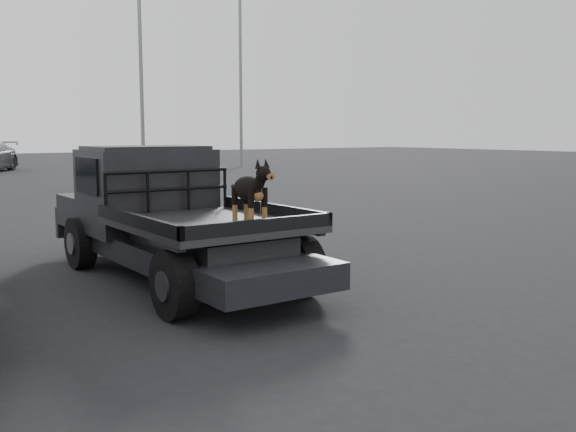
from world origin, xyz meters
TOP-DOWN VIEW (x-y plane):
  - ground at (0.00, 0.00)m, footprint 120.00×120.00m
  - flatbed_ute at (-0.03, 2.36)m, footprint 2.00×5.40m
  - ute_cab at (-0.03, 3.31)m, footprint 1.72×1.30m
  - headache_rack at (-0.03, 2.56)m, footprint 1.80×0.08m
  - dog at (0.16, 0.78)m, footprint 0.32×0.60m
  - floodlight_mid at (8.31, 23.53)m, footprint 1.08×0.28m
  - floodlight_far at (16.08, 27.42)m, footprint 1.08×0.28m

SIDE VIEW (x-z plane):
  - ground at x=0.00m, z-range 0.00..0.00m
  - flatbed_ute at x=-0.03m, z-range 0.00..0.92m
  - headache_rack at x=-0.03m, z-range 0.92..1.47m
  - dog at x=0.16m, z-range 0.92..1.66m
  - ute_cab at x=-0.03m, z-range 0.92..1.80m
  - floodlight_mid at x=8.31m, z-range 0.60..13.83m
  - floodlight_far at x=16.08m, z-range 0.61..16.15m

